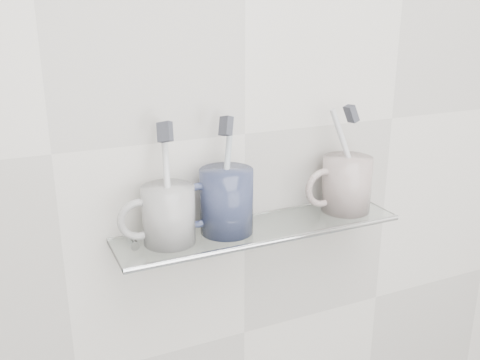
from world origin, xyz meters
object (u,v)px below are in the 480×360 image
mug_center (227,201)px  mug_right (347,184)px  shelf_glass (260,229)px  mug_left (169,215)px

mug_center → mug_right: 0.24m
shelf_glass → mug_left: (-0.16, 0.00, 0.05)m
mug_right → mug_center: bearing=172.2°
mug_center → mug_right: (0.24, 0.00, -0.00)m
shelf_glass → mug_center: size_ratio=4.58×
mug_left → mug_center: mug_center is taller
mug_center → mug_right: bearing=-15.7°
shelf_glass → mug_center: mug_center is taller
shelf_glass → mug_right: size_ratio=4.95×
shelf_glass → mug_right: 0.19m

